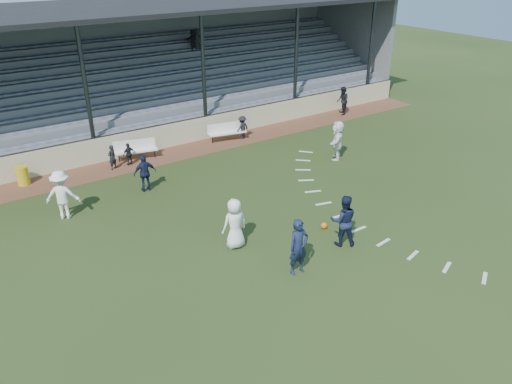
% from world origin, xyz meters
% --- Properties ---
extents(ground, '(90.00, 90.00, 0.00)m').
position_xyz_m(ground, '(0.00, 0.00, 0.00)').
color(ground, '#263616').
rests_on(ground, ground).
extents(cinder_track, '(34.00, 2.00, 0.02)m').
position_xyz_m(cinder_track, '(0.00, 10.50, 0.01)').
color(cinder_track, brown).
rests_on(cinder_track, ground).
extents(retaining_wall, '(34.00, 0.18, 1.20)m').
position_xyz_m(retaining_wall, '(0.00, 11.55, 0.60)').
color(retaining_wall, beige).
rests_on(retaining_wall, ground).
extents(bench_left, '(2.04, 0.92, 0.95)m').
position_xyz_m(bench_left, '(-1.30, 10.92, 0.58)').
color(bench_left, white).
rests_on(bench_left, cinder_track).
extents(bench_right, '(2.04, 0.87, 0.95)m').
position_xyz_m(bench_right, '(3.67, 10.64, 0.58)').
color(bench_right, white).
rests_on(bench_right, cinder_track).
extents(trash_bin, '(0.51, 0.51, 0.82)m').
position_xyz_m(trash_bin, '(-6.43, 10.92, 0.43)').
color(trash_bin, gold).
rests_on(trash_bin, cinder_track).
extents(football, '(0.24, 0.24, 0.24)m').
position_xyz_m(football, '(1.84, 0.77, 0.12)').
color(football, orange).
rests_on(football, ground).
extents(player_white_lead, '(0.92, 0.63, 1.80)m').
position_xyz_m(player_white_lead, '(-1.50, 1.58, 0.90)').
color(player_white_lead, white).
rests_on(player_white_lead, ground).
extents(player_navy_lead, '(0.70, 0.48, 1.87)m').
position_xyz_m(player_navy_lead, '(-0.65, -0.80, 0.94)').
color(player_navy_lead, '#151E3B').
rests_on(player_navy_lead, ground).
extents(player_navy_mid, '(1.14, 1.08, 1.86)m').
position_xyz_m(player_navy_mid, '(1.65, -0.37, 0.93)').
color(player_navy_mid, '#151E3B').
rests_on(player_navy_mid, ground).
extents(player_white_wing, '(1.43, 1.21, 1.92)m').
position_xyz_m(player_white_wing, '(-5.75, 6.95, 0.96)').
color(player_white_wing, white).
rests_on(player_white_wing, ground).
extents(player_navy_wing, '(0.99, 0.49, 1.63)m').
position_xyz_m(player_navy_wing, '(-2.27, 7.40, 0.81)').
color(player_navy_wing, '#151E3B').
rests_on(player_navy_wing, ground).
extents(player_white_back, '(1.68, 1.60, 1.90)m').
position_xyz_m(player_white_back, '(6.79, 5.52, 0.95)').
color(player_white_back, white).
rests_on(player_white_back, ground).
extents(official, '(0.97, 1.04, 1.69)m').
position_xyz_m(official, '(11.85, 10.56, 0.87)').
color(official, black).
rests_on(official, cinder_track).
extents(sub_left_near, '(0.50, 0.43, 1.17)m').
position_xyz_m(sub_left_near, '(-2.65, 10.36, 0.61)').
color(sub_left_near, black).
rests_on(sub_left_near, cinder_track).
extents(sub_left_far, '(0.67, 0.38, 1.08)m').
position_xyz_m(sub_left_far, '(-1.82, 10.40, 0.56)').
color(sub_left_far, black).
rests_on(sub_left_far, cinder_track).
extents(sub_right, '(0.88, 0.62, 1.24)m').
position_xyz_m(sub_right, '(4.52, 10.42, 0.64)').
color(sub_right, black).
rests_on(sub_right, cinder_track).
extents(grandstand, '(34.60, 9.00, 6.61)m').
position_xyz_m(grandstand, '(0.00, 16.26, 2.20)').
color(grandstand, slate).
rests_on(grandstand, ground).
extents(penalty_arc, '(3.89, 14.63, 0.01)m').
position_xyz_m(penalty_arc, '(4.12, 0.00, 0.01)').
color(penalty_arc, silver).
rests_on(penalty_arc, ground).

